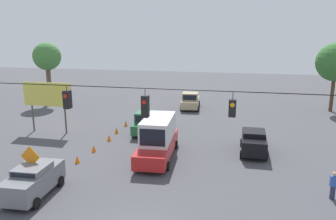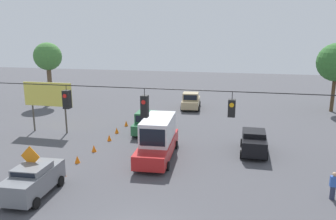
{
  "view_description": "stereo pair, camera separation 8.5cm",
  "coord_description": "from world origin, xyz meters",
  "px_view_note": "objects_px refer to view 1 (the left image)",
  "views": [
    {
      "loc": [
        -4.35,
        12.51,
        9.17
      ],
      "look_at": [
        0.65,
        -9.46,
        3.99
      ],
      "focal_mm": 35.0,
      "sensor_mm": 36.0,
      "label": 1
    },
    {
      "loc": [
        -4.43,
        12.49,
        9.17
      ],
      "look_at": [
        0.65,
        -9.46,
        3.99
      ],
      "focal_mm": 35.0,
      "sensor_mm": 36.0,
      "label": 2
    }
  ],
  "objects_px": {
    "sedan_black_oncoming_far": "(254,141)",
    "work_zone_sign": "(31,160)",
    "traffic_cone_fourth": "(109,138)",
    "tree_horizon_left": "(336,62)",
    "traffic_cone_nearest": "(63,172)",
    "roadside_billboard": "(47,97)",
    "traffic_cone_third": "(94,148)",
    "traffic_cone_fifth": "(116,130)",
    "pickup_truck_tan_withflow_deep": "(190,101)",
    "traffic_cone_farthest": "(126,123)",
    "overhead_signal_span": "(144,133)",
    "pedestrian": "(333,186)",
    "box_truck_red_withflow_mid": "(158,138)",
    "traffic_cone_second": "(77,159)",
    "tree_horizon_right": "(47,57)",
    "pickup_truck_green_withflow_far": "(147,123)",
    "sedan_grey_parked_shoulder": "(33,180)"
  },
  "relations": [
    {
      "from": "sedan_black_oncoming_far",
      "to": "work_zone_sign",
      "type": "height_order",
      "value": "work_zone_sign"
    },
    {
      "from": "traffic_cone_fourth",
      "to": "tree_horizon_left",
      "type": "bearing_deg",
      "value": -142.57
    },
    {
      "from": "traffic_cone_nearest",
      "to": "work_zone_sign",
      "type": "xyz_separation_m",
      "value": [
        0.63,
        2.28,
        1.7
      ]
    },
    {
      "from": "traffic_cone_fourth",
      "to": "roadside_billboard",
      "type": "relative_size",
      "value": 0.11
    },
    {
      "from": "work_zone_sign",
      "to": "tree_horizon_left",
      "type": "distance_m",
      "value": 35.38
    },
    {
      "from": "traffic_cone_third",
      "to": "work_zone_sign",
      "type": "xyz_separation_m",
      "value": [
        0.56,
        7.09,
        1.7
      ]
    },
    {
      "from": "traffic_cone_fifth",
      "to": "tree_horizon_left",
      "type": "height_order",
      "value": "tree_horizon_left"
    },
    {
      "from": "pickup_truck_tan_withflow_deep",
      "to": "traffic_cone_farthest",
      "type": "height_order",
      "value": "pickup_truck_tan_withflow_deep"
    },
    {
      "from": "work_zone_sign",
      "to": "tree_horizon_left",
      "type": "height_order",
      "value": "tree_horizon_left"
    },
    {
      "from": "traffic_cone_nearest",
      "to": "traffic_cone_farthest",
      "type": "height_order",
      "value": "same"
    },
    {
      "from": "traffic_cone_nearest",
      "to": "traffic_cone_third",
      "type": "height_order",
      "value": "same"
    },
    {
      "from": "overhead_signal_span",
      "to": "pickup_truck_tan_withflow_deep",
      "type": "height_order",
      "value": "overhead_signal_span"
    },
    {
      "from": "traffic_cone_nearest",
      "to": "traffic_cone_fifth",
      "type": "xyz_separation_m",
      "value": [
        0.19,
        -10.01,
        0.0
      ]
    },
    {
      "from": "sedan_black_oncoming_far",
      "to": "traffic_cone_farthest",
      "type": "distance_m",
      "value": 13.61
    },
    {
      "from": "sedan_black_oncoming_far",
      "to": "pedestrian",
      "type": "bearing_deg",
      "value": 121.83
    },
    {
      "from": "pedestrian",
      "to": "traffic_cone_fourth",
      "type": "bearing_deg",
      "value": -22.96
    },
    {
      "from": "traffic_cone_third",
      "to": "roadside_billboard",
      "type": "height_order",
      "value": "roadside_billboard"
    },
    {
      "from": "traffic_cone_third",
      "to": "work_zone_sign",
      "type": "distance_m",
      "value": 7.32
    },
    {
      "from": "box_truck_red_withflow_mid",
      "to": "traffic_cone_fourth",
      "type": "distance_m",
      "value": 6.04
    },
    {
      "from": "work_zone_sign",
      "to": "traffic_cone_second",
      "type": "bearing_deg",
      "value": -95.14
    },
    {
      "from": "traffic_cone_second",
      "to": "tree_horizon_right",
      "type": "relative_size",
      "value": 0.07
    },
    {
      "from": "tree_horizon_left",
      "to": "pedestrian",
      "type": "bearing_deg",
      "value": 77.2
    },
    {
      "from": "pickup_truck_green_withflow_far",
      "to": "sedan_grey_parked_shoulder",
      "type": "xyz_separation_m",
      "value": [
        2.83,
        13.71,
        -0.01
      ]
    },
    {
      "from": "roadside_billboard",
      "to": "pedestrian",
      "type": "relative_size",
      "value": 3.01
    },
    {
      "from": "traffic_cone_farthest",
      "to": "traffic_cone_fifth",
      "type": "bearing_deg",
      "value": 89.76
    },
    {
      "from": "sedan_black_oncoming_far",
      "to": "sedan_grey_parked_shoulder",
      "type": "relative_size",
      "value": 1.01
    },
    {
      "from": "traffic_cone_fifth",
      "to": "work_zone_sign",
      "type": "relative_size",
      "value": 0.2
    },
    {
      "from": "pickup_truck_tan_withflow_deep",
      "to": "traffic_cone_third",
      "type": "height_order",
      "value": "pickup_truck_tan_withflow_deep"
    },
    {
      "from": "sedan_grey_parked_shoulder",
      "to": "pedestrian",
      "type": "distance_m",
      "value": 17.21
    },
    {
      "from": "pickup_truck_tan_withflow_deep",
      "to": "traffic_cone_farthest",
      "type": "distance_m",
      "value": 10.99
    },
    {
      "from": "roadside_billboard",
      "to": "traffic_cone_third",
      "type": "bearing_deg",
      "value": 147.48
    },
    {
      "from": "traffic_cone_nearest",
      "to": "traffic_cone_fifth",
      "type": "height_order",
      "value": "same"
    },
    {
      "from": "pedestrian",
      "to": "tree_horizon_right",
      "type": "xyz_separation_m",
      "value": [
        30.79,
        -20.43,
        5.44
      ]
    },
    {
      "from": "roadside_billboard",
      "to": "traffic_cone_nearest",
      "type": "bearing_deg",
      "value": 126.34
    },
    {
      "from": "pedestrian",
      "to": "pickup_truck_tan_withflow_deep",
      "type": "bearing_deg",
      "value": -61.67
    },
    {
      "from": "sedan_black_oncoming_far",
      "to": "traffic_cone_fifth",
      "type": "relative_size",
      "value": 7.85
    },
    {
      "from": "box_truck_red_withflow_mid",
      "to": "roadside_billboard",
      "type": "height_order",
      "value": "roadside_billboard"
    },
    {
      "from": "pickup_truck_green_withflow_far",
      "to": "tree_horizon_left",
      "type": "distance_m",
      "value": 24.27
    },
    {
      "from": "overhead_signal_span",
      "to": "tree_horizon_right",
      "type": "distance_m",
      "value": 32.62
    },
    {
      "from": "traffic_cone_fifth",
      "to": "box_truck_red_withflow_mid",
      "type": "bearing_deg",
      "value": 136.69
    },
    {
      "from": "box_truck_red_withflow_mid",
      "to": "work_zone_sign",
      "type": "height_order",
      "value": "box_truck_red_withflow_mid"
    },
    {
      "from": "traffic_cone_fourth",
      "to": "traffic_cone_fifth",
      "type": "distance_m",
      "value": 2.32
    },
    {
      "from": "traffic_cone_farthest",
      "to": "box_truck_red_withflow_mid",
      "type": "bearing_deg",
      "value": 125.17
    },
    {
      "from": "traffic_cone_second",
      "to": "tree_horizon_left",
      "type": "bearing_deg",
      "value": -135.08
    },
    {
      "from": "traffic_cone_fifth",
      "to": "tree_horizon_right",
      "type": "bearing_deg",
      "value": -38.43
    },
    {
      "from": "tree_horizon_left",
      "to": "pickup_truck_tan_withflow_deep",
      "type": "bearing_deg",
      "value": 7.72
    },
    {
      "from": "pickup_truck_green_withflow_far",
      "to": "traffic_cone_fifth",
      "type": "height_order",
      "value": "pickup_truck_green_withflow_far"
    },
    {
      "from": "traffic_cone_third",
      "to": "tree_horizon_left",
      "type": "xyz_separation_m",
      "value": [
        -22.14,
        -19.75,
        5.69
      ]
    },
    {
      "from": "traffic_cone_second",
      "to": "traffic_cone_fifth",
      "type": "height_order",
      "value": "same"
    },
    {
      "from": "sedan_black_oncoming_far",
      "to": "traffic_cone_third",
      "type": "relative_size",
      "value": 7.85
    }
  ]
}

